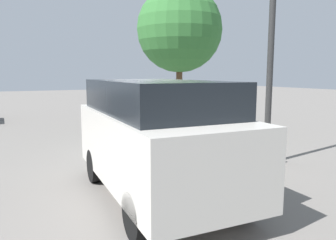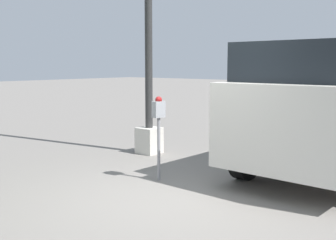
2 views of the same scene
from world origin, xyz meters
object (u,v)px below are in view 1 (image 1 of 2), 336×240
Objects in this scene: lamp_post at (270,75)px; parking_meter_far at (108,100)px; parked_van at (156,135)px; street_tree at (179,30)px; parking_meter_near at (187,122)px.

parking_meter_far is at bearing -169.18° from lamp_post.
lamp_post is 3.77m from parked_van.
parked_van is (0.80, -3.51, -1.11)m from lamp_post.
parking_meter_far is at bearing -157.19° from street_tree.
parked_van is at bearing -32.35° from street_tree.
street_tree is (-4.75, 0.00, 1.65)m from lamp_post.
lamp_post reaches higher than street_tree.
parking_meter_near is 4.66m from street_tree.
parked_van reaches higher than parking_meter_far.
parking_meter_far is 8.95m from lamp_post.
parking_meter_near is 0.91× the size of parking_meter_far.
street_tree is (3.96, 1.67, 2.84)m from parking_meter_far.
parking_meter_near is 3.02m from parked_van.
parking_meter_near is at bearing -25.21° from street_tree.
lamp_post is 5.03m from street_tree.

